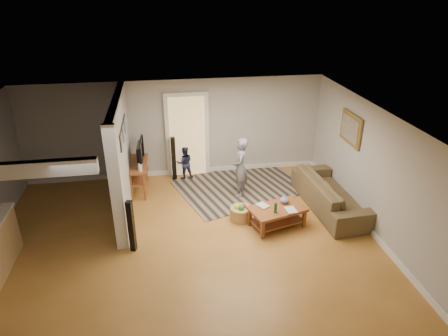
{
  "coord_description": "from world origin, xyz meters",
  "views": [
    {
      "loc": [
        -0.29,
        -6.61,
        4.66
      ],
      "look_at": [
        0.91,
        0.84,
        1.1
      ],
      "focal_mm": 32.0,
      "sensor_mm": 36.0,
      "label": 1
    }
  ],
  "objects_px": {
    "sofa": "(329,207)",
    "child": "(240,195)",
    "speaker_right": "(174,158)",
    "toy_basket": "(241,213)",
    "toddler": "(185,178)",
    "tv_console": "(138,166)",
    "speaker_left": "(131,226)",
    "coffee_table": "(278,211)"
  },
  "relations": [
    {
      "from": "sofa",
      "to": "child",
      "type": "bearing_deg",
      "value": 61.36
    },
    {
      "from": "speaker_right",
      "to": "toy_basket",
      "type": "xyz_separation_m",
      "value": [
        1.3,
        -2.18,
        -0.41
      ]
    },
    {
      "from": "sofa",
      "to": "speaker_right",
      "type": "bearing_deg",
      "value": 56.28
    },
    {
      "from": "toy_basket",
      "to": "toddler",
      "type": "height_order",
      "value": "toddler"
    },
    {
      "from": "sofa",
      "to": "tv_console",
      "type": "distance_m",
      "value": 4.54
    },
    {
      "from": "tv_console",
      "to": "speaker_left",
      "type": "height_order",
      "value": "speaker_left"
    },
    {
      "from": "child",
      "to": "sofa",
      "type": "bearing_deg",
      "value": 78.53
    },
    {
      "from": "coffee_table",
      "to": "child",
      "type": "xyz_separation_m",
      "value": [
        -0.51,
        1.43,
        -0.34
      ]
    },
    {
      "from": "tv_console",
      "to": "coffee_table",
      "type": "bearing_deg",
      "value": -33.63
    },
    {
      "from": "speaker_left",
      "to": "speaker_right",
      "type": "xyz_separation_m",
      "value": [
        0.91,
        2.9,
        0.04
      ]
    },
    {
      "from": "coffee_table",
      "to": "speaker_left",
      "type": "relative_size",
      "value": 1.18
    },
    {
      "from": "speaker_left",
      "to": "sofa",
      "type": "bearing_deg",
      "value": 30.76
    },
    {
      "from": "coffee_table",
      "to": "toddler",
      "type": "relative_size",
      "value": 1.46
    },
    {
      "from": "coffee_table",
      "to": "toy_basket",
      "type": "height_order",
      "value": "coffee_table"
    },
    {
      "from": "sofa",
      "to": "coffee_table",
      "type": "distance_m",
      "value": 1.52
    },
    {
      "from": "toy_basket",
      "to": "speaker_right",
      "type": "bearing_deg",
      "value": 120.75
    },
    {
      "from": "sofa",
      "to": "speaker_right",
      "type": "distance_m",
      "value": 3.97
    },
    {
      "from": "toddler",
      "to": "tv_console",
      "type": "bearing_deg",
      "value": 20.66
    },
    {
      "from": "speaker_left",
      "to": "toddler",
      "type": "distance_m",
      "value": 3.18
    },
    {
      "from": "toy_basket",
      "to": "child",
      "type": "xyz_separation_m",
      "value": [
        0.2,
        1.09,
        -0.17
      ]
    },
    {
      "from": "coffee_table",
      "to": "tv_console",
      "type": "height_order",
      "value": "tv_console"
    },
    {
      "from": "sofa",
      "to": "tv_console",
      "type": "height_order",
      "value": "tv_console"
    },
    {
      "from": "sofa",
      "to": "speaker_left",
      "type": "relative_size",
      "value": 2.27
    },
    {
      "from": "speaker_right",
      "to": "toy_basket",
      "type": "relative_size",
      "value": 2.54
    },
    {
      "from": "toy_basket",
      "to": "tv_console",
      "type": "bearing_deg",
      "value": 142.06
    },
    {
      "from": "child",
      "to": "speaker_right",
      "type": "bearing_deg",
      "value": -112.27
    },
    {
      "from": "sofa",
      "to": "tv_console",
      "type": "xyz_separation_m",
      "value": [
        -4.24,
        1.49,
        0.67
      ]
    },
    {
      "from": "coffee_table",
      "to": "tv_console",
      "type": "xyz_separation_m",
      "value": [
        -2.86,
        2.02,
        0.32
      ]
    },
    {
      "from": "speaker_left",
      "to": "toy_basket",
      "type": "xyz_separation_m",
      "value": [
        2.21,
        0.72,
        -0.36
      ]
    },
    {
      "from": "coffee_table",
      "to": "speaker_right",
      "type": "height_order",
      "value": "speaker_right"
    },
    {
      "from": "speaker_left",
      "to": "child",
      "type": "distance_m",
      "value": 3.06
    },
    {
      "from": "speaker_right",
      "to": "child",
      "type": "xyz_separation_m",
      "value": [
        1.5,
        -1.1,
        -0.57
      ]
    },
    {
      "from": "toy_basket",
      "to": "toddler",
      "type": "bearing_deg",
      "value": 115.18
    },
    {
      "from": "child",
      "to": "toddler",
      "type": "bearing_deg",
      "value": -117.88
    },
    {
      "from": "child",
      "to": "coffee_table",
      "type": "bearing_deg",
      "value": 33.39
    },
    {
      "from": "coffee_table",
      "to": "toddler",
      "type": "xyz_separation_m",
      "value": [
        -1.73,
        2.53,
        -0.34
      ]
    },
    {
      "from": "coffee_table",
      "to": "child",
      "type": "bearing_deg",
      "value": 109.46
    },
    {
      "from": "toy_basket",
      "to": "toddler",
      "type": "distance_m",
      "value": 2.42
    },
    {
      "from": "sofa",
      "to": "speaker_right",
      "type": "xyz_separation_m",
      "value": [
        -3.39,
        1.99,
        0.57
      ]
    },
    {
      "from": "toy_basket",
      "to": "toddler",
      "type": "relative_size",
      "value": 0.52
    },
    {
      "from": "speaker_right",
      "to": "toddler",
      "type": "relative_size",
      "value": 1.33
    },
    {
      "from": "speaker_left",
      "to": "toy_basket",
      "type": "distance_m",
      "value": 2.36
    }
  ]
}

